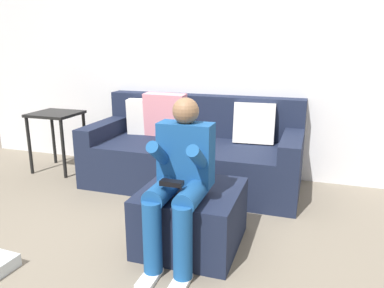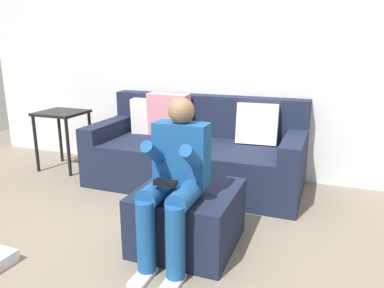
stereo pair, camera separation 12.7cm
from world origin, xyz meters
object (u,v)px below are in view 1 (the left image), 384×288
person_seated (179,179)px  couch_sectional (194,152)px  ottoman (191,217)px  side_table (56,123)px

person_seated → couch_sectional: bearing=104.4°
couch_sectional → person_seated: person_seated is taller
ottoman → person_seated: bearing=-92.3°
person_seated → side_table: size_ratio=1.61×
couch_sectional → ottoman: size_ratio=3.02×
couch_sectional → person_seated: size_ratio=1.97×
ottoman → person_seated: 0.42m
ottoman → person_seated: person_seated is taller
ottoman → person_seated: size_ratio=0.65×
ottoman → side_table: bearing=150.8°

